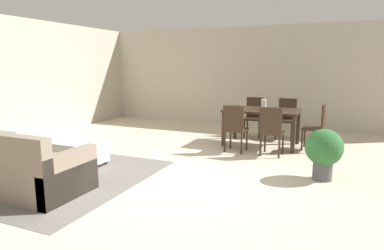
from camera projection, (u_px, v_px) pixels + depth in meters
The scene contains 13 objects.
ground_plane at pixel (179, 182), 4.87m from camera, with size 10.80×10.80×0.00m, color beige.
wall_back at pixel (258, 77), 9.15m from camera, with size 9.00×0.12×2.70m, color #BCB2A0.
area_rug at pixel (48, 175), 5.19m from camera, with size 3.00×2.80×0.01m, color slate.
couch at pixel (10, 168), 4.56m from camera, with size 2.13×0.93×0.86m.
ottoman_table at pixel (73, 151), 5.68m from camera, with size 1.06×0.58×0.41m.
dining_table at pixel (262, 114), 7.01m from camera, with size 1.51×0.95×0.76m.
dining_chair_near_left at pixel (235, 126), 6.44m from camera, with size 0.42×0.42×0.92m.
dining_chair_near_right at pixel (272, 129), 6.17m from camera, with size 0.42×0.42×0.92m.
dining_chair_far_left at pixel (254, 115), 7.91m from camera, with size 0.42×0.42×0.92m.
dining_chair_far_right at pixel (286, 116), 7.64m from camera, with size 0.42×0.42×0.92m.
dining_chair_head_east at pixel (318, 124), 6.60m from camera, with size 0.42×0.42×0.92m.
vase_centerpiece at pixel (264, 104), 6.96m from camera, with size 0.10×0.10×0.22m, color silver.
potted_plant at pixel (324, 150), 4.90m from camera, with size 0.54×0.54×0.76m.
Camera 1 is at (2.02, -4.19, 1.68)m, focal length 31.44 mm.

